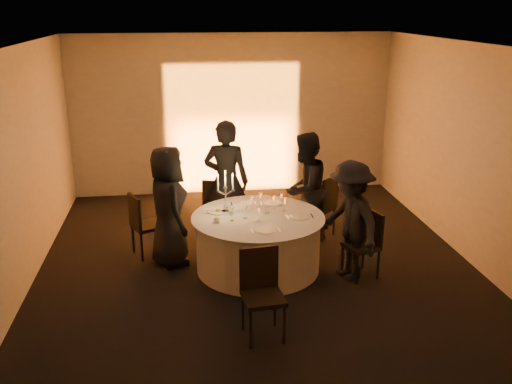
{
  "coord_description": "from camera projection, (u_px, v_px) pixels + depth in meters",
  "views": [
    {
      "loc": [
        -0.99,
        -7.1,
        3.48
      ],
      "look_at": [
        0.0,
        0.2,
        1.05
      ],
      "focal_mm": 40.0,
      "sensor_mm": 36.0,
      "label": 1
    }
  ],
  "objects": [
    {
      "name": "guest_back_left",
      "position": [
        226.0,
        181.0,
        8.59
      ],
      "size": [
        0.79,
        0.63,
        1.88
      ],
      "primitive_type": "imported",
      "rotation": [
        0.0,
        0.0,
        2.85
      ],
      "color": "black",
      "rests_on": "floor"
    },
    {
      "name": "wine_glass_b",
      "position": [
        259.0,
        211.0,
        7.45
      ],
      "size": [
        0.07,
        0.07,
        0.19
      ],
      "color": "white",
      "rests_on": "banquet_table"
    },
    {
      "name": "chair_left",
      "position": [
        143.0,
        222.0,
        8.15
      ],
      "size": [
        0.54,
        0.54,
        0.93
      ],
      "rotation": [
        0.0,
        0.0,
        2.0
      ],
      "color": "black",
      "rests_on": "floor"
    },
    {
      "name": "candelabra",
      "position": [
        226.0,
        198.0,
        7.76
      ],
      "size": [
        0.25,
        0.12,
        0.6
      ],
      "color": "silver",
      "rests_on": "banquet_table"
    },
    {
      "name": "guest_right",
      "position": [
        350.0,
        221.0,
        7.42
      ],
      "size": [
        0.91,
        1.18,
        1.61
      ],
      "primitive_type": "imported",
      "rotation": [
        0.0,
        0.0,
        -1.23
      ],
      "color": "black",
      "rests_on": "floor"
    },
    {
      "name": "wine_glass_a",
      "position": [
        252.0,
        200.0,
        7.88
      ],
      "size": [
        0.07,
        0.07,
        0.19
      ],
      "color": "white",
      "rests_on": "banquet_table"
    },
    {
      "name": "plate_back_right",
      "position": [
        273.0,
        203.0,
        8.16
      ],
      "size": [
        0.36,
        0.27,
        0.01
      ],
      "color": "white",
      "rests_on": "banquet_table"
    },
    {
      "name": "plate_left",
      "position": [
        218.0,
        211.0,
        7.82
      ],
      "size": [
        0.36,
        0.29,
        0.08
      ],
      "color": "white",
      "rests_on": "banquet_table"
    },
    {
      "name": "guest_left",
      "position": [
        168.0,
        206.0,
        7.83
      ],
      "size": [
        0.75,
        0.94,
        1.68
      ],
      "primitive_type": "imported",
      "rotation": [
        0.0,
        0.0,
        1.87
      ],
      "color": "black",
      "rests_on": "floor"
    },
    {
      "name": "chair_back_right",
      "position": [
        323.0,
        203.0,
        8.8
      ],
      "size": [
        0.61,
        0.61,
        0.99
      ],
      "rotation": [
        0.0,
        0.0,
        -2.33
      ],
      "color": "black",
      "rests_on": "floor"
    },
    {
      "name": "wall_right",
      "position": [
        474.0,
        156.0,
        7.81
      ],
      "size": [
        0.0,
        7.0,
        7.0
      ],
      "primitive_type": "plane",
      "rotation": [
        1.57,
        0.0,
        -1.57
      ],
      "color": "#B5B0A8",
      "rests_on": "floor"
    },
    {
      "name": "plate_right",
      "position": [
        300.0,
        216.0,
        7.64
      ],
      "size": [
        0.36,
        0.28,
        0.01
      ],
      "color": "white",
      "rests_on": "banquet_table"
    },
    {
      "name": "wall_back",
      "position": [
        232.0,
        115.0,
        10.72
      ],
      "size": [
        7.0,
        0.0,
        7.0
      ],
      "primitive_type": "plane",
      "rotation": [
        1.57,
        0.0,
        0.0
      ],
      "color": "#B5B0A8",
      "rests_on": "floor"
    },
    {
      "name": "wall_front",
      "position": [
        324.0,
        291.0,
        4.14
      ],
      "size": [
        7.0,
        0.0,
        7.0
      ],
      "primitive_type": "plane",
      "rotation": [
        -1.57,
        0.0,
        0.0
      ],
      "color": "#B5B0A8",
      "rests_on": "floor"
    },
    {
      "name": "tumbler_b",
      "position": [
        231.0,
        211.0,
        7.72
      ],
      "size": [
        0.07,
        0.07,
        0.09
      ],
      "primitive_type": "cylinder",
      "color": "white",
      "rests_on": "banquet_table"
    },
    {
      "name": "wine_glass_d",
      "position": [
        273.0,
        199.0,
        7.9
      ],
      "size": [
        0.07,
        0.07,
        0.19
      ],
      "color": "white",
      "rests_on": "banquet_table"
    },
    {
      "name": "plate_back_left",
      "position": [
        243.0,
        203.0,
        8.14
      ],
      "size": [
        0.36,
        0.26,
        0.01
      ],
      "color": "white",
      "rests_on": "banquet_table"
    },
    {
      "name": "ceiling",
      "position": [
        258.0,
        46.0,
        6.96
      ],
      "size": [
        7.0,
        7.0,
        0.0
      ],
      "primitive_type": "plane",
      "rotation": [
        3.14,
        0.0,
        0.0
      ],
      "color": "silver",
      "rests_on": "wall_back"
    },
    {
      "name": "wine_glass_g",
      "position": [
        232.0,
        211.0,
        7.46
      ],
      "size": [
        0.07,
        0.07,
        0.19
      ],
      "color": "white",
      "rests_on": "banquet_table"
    },
    {
      "name": "wine_glass_f",
      "position": [
        245.0,
        209.0,
        7.54
      ],
      "size": [
        0.07,
        0.07,
        0.19
      ],
      "color": "white",
      "rests_on": "banquet_table"
    },
    {
      "name": "wine_glass_h",
      "position": [
        284.0,
        202.0,
        7.81
      ],
      "size": [
        0.07,
        0.07,
        0.19
      ],
      "color": "white",
      "rests_on": "banquet_table"
    },
    {
      "name": "chair_right",
      "position": [
        366.0,
        240.0,
        7.55
      ],
      "size": [
        0.5,
        0.5,
        0.91
      ],
      "rotation": [
        0.0,
        0.0,
        -1.26
      ],
      "color": "black",
      "rests_on": "floor"
    },
    {
      "name": "coffee_cup",
      "position": [
        217.0,
        220.0,
        7.46
      ],
      "size": [
        0.11,
        0.11,
        0.07
      ],
      "color": "white",
      "rests_on": "banquet_table"
    },
    {
      "name": "banquet_table",
      "position": [
        258.0,
        243.0,
        7.78
      ],
      "size": [
        1.8,
        1.8,
        0.77
      ],
      "color": "black",
      "rests_on": "floor"
    },
    {
      "name": "wall_left",
      "position": [
        18.0,
        173.0,
        7.05
      ],
      "size": [
        0.0,
        7.0,
        7.0
      ],
      "primitive_type": "plane",
      "rotation": [
        1.57,
        0.0,
        1.57
      ],
      "color": "#B5B0A8",
      "rests_on": "floor"
    },
    {
      "name": "chair_back_left",
      "position": [
        217.0,
        203.0,
        8.96
      ],
      "size": [
        0.5,
        0.5,
        0.9
      ],
      "rotation": [
        0.0,
        0.0,
        2.84
      ],
      "color": "black",
      "rests_on": "floor"
    },
    {
      "name": "wine_glass_c",
      "position": [
        281.0,
        197.0,
        8.0
      ],
      "size": [
        0.07,
        0.07,
        0.19
      ],
      "color": "white",
      "rests_on": "banquet_table"
    },
    {
      "name": "floor",
      "position": [
        258.0,
        268.0,
        7.9
      ],
      "size": [
        7.0,
        7.0,
        0.0
      ],
      "primitive_type": "plane",
      "color": "black",
      "rests_on": "ground"
    },
    {
      "name": "tumbler_c",
      "position": [
        267.0,
        210.0,
        7.76
      ],
      "size": [
        0.07,
        0.07,
        0.09
      ],
      "primitive_type": "cylinder",
      "color": "white",
      "rests_on": "banquet_table"
    },
    {
      "name": "guest_back_right",
      "position": [
        305.0,
        189.0,
        8.51
      ],
      "size": [
        1.05,
        1.05,
        1.72
      ],
      "primitive_type": "imported",
      "rotation": [
        0.0,
        0.0,
        -2.36
      ],
      "color": "black",
      "rests_on": "floor"
    },
    {
      "name": "plate_front",
      "position": [
        266.0,
        230.0,
        7.17
      ],
      "size": [
        0.36,
        0.25,
        0.01
      ],
      "color": "white",
      "rests_on": "banquet_table"
    },
    {
      "name": "tumbler_a",
      "position": [
        228.0,
        209.0,
        7.82
      ],
      "size": [
        0.07,
        0.07,
        0.09
      ],
      "primitive_type": "cylinder",
      "color": "white",
      "rests_on": "banquet_table"
    },
    {
      "name": "chair_front",
      "position": [
        261.0,
        287.0,
        6.18
      ],
      "size": [
        0.48,
        0.48,
        0.99
      ],
      "rotation": [
        0.0,
        0.0,
        0.1
      ],
      "color": "black",
      "rests_on": "floor"
    },
    {
      "name": "uplighter_fixture",
      "position": [
        235.0,
        193.0,
        10.9
      ],
      "size": [
        0.25,
        0.12,
        0.1
      ],
      "primitive_type": "cube",
      "color": "black",
      "rests_on": "floor"
    },
    {
      "name": "wine_glass_e",
      "position": [
        260.0,
        197.0,
        8.01
      ],
      "size": [
        0.07,
        0.07,
        0.19
      ],
      "color": "white",
      "rests_on": "banquet_table"
    }
  ]
}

